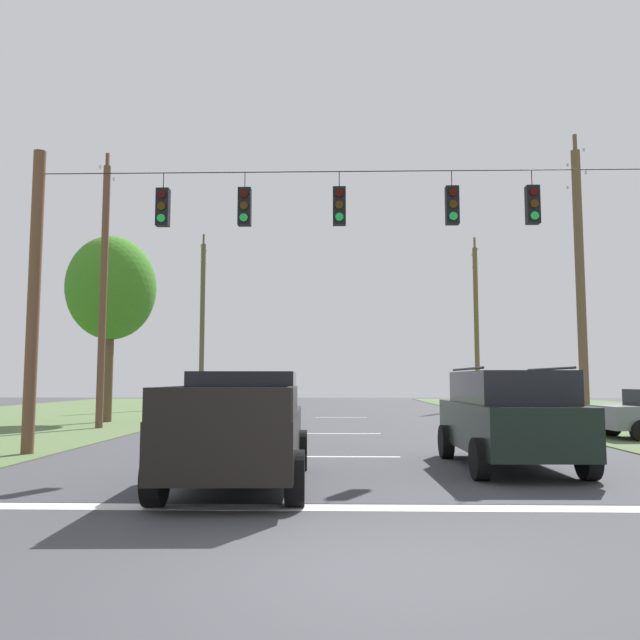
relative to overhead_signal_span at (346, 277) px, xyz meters
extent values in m
plane|color=#3D3D42|center=(-0.01, -9.23, -4.31)|extent=(120.00, 120.00, 0.00)
cube|color=white|center=(-0.01, -6.19, -4.30)|extent=(13.43, 0.45, 0.01)
cube|color=white|center=(-0.01, -0.19, -4.30)|extent=(2.50, 0.15, 0.01)
cube|color=white|center=(-0.01, 6.36, -4.30)|extent=(2.50, 0.15, 0.01)
cube|color=white|center=(-0.01, 15.73, -4.30)|extent=(2.50, 0.15, 0.01)
cylinder|color=brown|center=(-7.73, 0.00, -0.53)|extent=(0.30, 0.30, 7.56)
cylinder|color=black|center=(0.00, 0.00, 2.66)|extent=(15.46, 0.02, 0.02)
cylinder|color=black|center=(-4.57, 0.00, 2.46)|extent=(0.02, 0.02, 0.41)
cube|color=black|center=(-4.57, 0.00, 1.78)|extent=(0.32, 0.24, 0.95)
cylinder|color=#310503|center=(-4.57, -0.14, 2.07)|extent=(0.20, 0.04, 0.20)
cylinder|color=#352203|center=(-4.57, -0.14, 1.77)|extent=(0.20, 0.04, 0.20)
cylinder|color=green|center=(-4.57, -0.14, 1.47)|extent=(0.20, 0.04, 0.20)
cylinder|color=black|center=(-2.52, 0.00, 2.46)|extent=(0.02, 0.02, 0.41)
cube|color=black|center=(-2.52, 0.00, 1.78)|extent=(0.32, 0.24, 0.95)
cylinder|color=#310503|center=(-2.52, -0.14, 2.07)|extent=(0.20, 0.04, 0.20)
cylinder|color=#352203|center=(-2.52, -0.14, 1.77)|extent=(0.20, 0.04, 0.20)
cylinder|color=green|center=(-2.52, -0.14, 1.47)|extent=(0.20, 0.04, 0.20)
cylinder|color=black|center=(-0.17, 0.00, 2.46)|extent=(0.02, 0.02, 0.41)
cube|color=black|center=(-0.17, 0.00, 1.78)|extent=(0.32, 0.24, 0.95)
cylinder|color=#310503|center=(-0.17, -0.14, 2.07)|extent=(0.20, 0.04, 0.20)
cylinder|color=#352203|center=(-0.17, -0.14, 1.77)|extent=(0.20, 0.04, 0.20)
cylinder|color=green|center=(-0.17, -0.14, 1.47)|extent=(0.20, 0.04, 0.20)
cylinder|color=black|center=(2.61, 0.00, 2.46)|extent=(0.02, 0.02, 0.41)
cube|color=black|center=(2.61, 0.00, 1.78)|extent=(0.32, 0.24, 0.95)
cylinder|color=#310503|center=(2.61, -0.14, 2.07)|extent=(0.20, 0.04, 0.20)
cylinder|color=#352203|center=(2.61, -0.14, 1.77)|extent=(0.20, 0.04, 0.20)
cylinder|color=green|center=(2.61, -0.14, 1.47)|extent=(0.20, 0.04, 0.20)
cylinder|color=black|center=(4.58, 0.00, 2.46)|extent=(0.02, 0.02, 0.41)
cube|color=black|center=(4.58, 0.00, 1.78)|extent=(0.32, 0.24, 0.95)
cylinder|color=#310503|center=(4.58, -0.14, 2.07)|extent=(0.20, 0.04, 0.20)
cylinder|color=#352203|center=(4.58, -0.14, 1.77)|extent=(0.20, 0.04, 0.20)
cylinder|color=green|center=(4.58, -0.14, 1.47)|extent=(0.20, 0.04, 0.20)
cube|color=black|center=(-1.92, -4.30, -3.48)|extent=(2.19, 5.47, 0.85)
cube|color=black|center=(-1.94, -3.66, -2.71)|extent=(1.92, 1.97, 0.70)
cube|color=black|center=(-2.81, -5.69, -2.83)|extent=(0.19, 2.38, 0.45)
cube|color=black|center=(-0.93, -5.62, -2.83)|extent=(0.19, 2.38, 0.45)
cube|color=black|center=(-1.83, -6.95, -2.83)|extent=(1.96, 0.17, 0.45)
cylinder|color=black|center=(-2.99, -2.51, -3.91)|extent=(0.31, 0.81, 0.80)
cylinder|color=black|center=(-0.99, -2.43, -3.91)|extent=(0.31, 0.81, 0.80)
cylinder|color=black|center=(-2.85, -6.17, -3.91)|extent=(0.31, 0.81, 0.80)
cylinder|color=black|center=(-0.86, -6.10, -3.91)|extent=(0.31, 0.81, 0.80)
cube|color=black|center=(3.29, -2.00, -3.45)|extent=(2.02, 4.83, 0.95)
cube|color=black|center=(3.29, -2.15, -2.65)|extent=(1.85, 3.23, 0.65)
cylinder|color=black|center=(2.44, -2.16, -2.28)|extent=(0.09, 2.72, 0.05)
cylinder|color=black|center=(4.14, -2.14, -2.28)|extent=(0.09, 2.72, 0.05)
cylinder|color=black|center=(2.29, -0.38, -3.93)|extent=(0.27, 0.76, 0.76)
cylinder|color=black|center=(4.24, -0.36, -3.93)|extent=(0.27, 0.76, 0.76)
cylinder|color=black|center=(2.34, -3.65, -3.93)|extent=(0.27, 0.76, 0.76)
cylinder|color=black|center=(4.29, -3.62, -3.93)|extent=(0.27, 0.76, 0.76)
cube|color=silver|center=(7.64, 9.79, -3.64)|extent=(1.92, 4.35, 0.70)
cube|color=black|center=(7.64, 9.79, -3.04)|extent=(1.68, 2.14, 0.50)
cylinder|color=black|center=(6.70, 11.18, -3.99)|extent=(0.24, 0.65, 0.64)
cylinder|color=black|center=(8.50, 11.23, -3.99)|extent=(0.24, 0.65, 0.64)
cylinder|color=black|center=(6.78, 8.34, -3.99)|extent=(0.24, 0.65, 0.64)
cylinder|color=black|center=(8.58, 8.39, -3.99)|extent=(0.24, 0.65, 0.64)
cylinder|color=black|center=(8.51, 5.34, -3.99)|extent=(0.65, 0.26, 0.64)
cylinder|color=brown|center=(9.02, 8.68, 1.02)|extent=(0.34, 0.34, 10.65)
cube|color=brown|center=(9.02, 8.68, 5.94)|extent=(0.12, 0.12, 2.09)
cylinder|color=#B2B7BC|center=(9.02, 9.51, 6.06)|extent=(0.08, 0.08, 0.12)
cylinder|color=#B2B7BC|center=(9.02, 7.84, 6.06)|extent=(0.08, 0.08, 0.12)
cube|color=brown|center=(9.02, 8.68, 5.04)|extent=(0.12, 0.12, 2.33)
cylinder|color=#B2B7BC|center=(9.02, 9.61, 5.16)|extent=(0.08, 0.08, 0.12)
cylinder|color=#B2B7BC|center=(9.02, 7.74, 5.16)|extent=(0.08, 0.08, 0.12)
cylinder|color=brown|center=(8.93, 26.08, 0.94)|extent=(0.31, 0.31, 10.51)
cube|color=brown|center=(8.93, 26.08, 5.80)|extent=(0.12, 0.12, 2.19)
cylinder|color=#B2B7BC|center=(8.93, 26.96, 5.92)|extent=(0.08, 0.08, 0.12)
cylinder|color=#B2B7BC|center=(8.93, 25.21, 5.92)|extent=(0.08, 0.08, 0.12)
cube|color=brown|center=(8.93, 26.08, 4.90)|extent=(0.12, 0.12, 1.81)
cylinder|color=#B2B7BC|center=(8.93, 26.81, 5.02)|extent=(0.08, 0.08, 0.12)
cylinder|color=#B2B7BC|center=(8.93, 25.36, 5.02)|extent=(0.08, 0.08, 0.12)
cylinder|color=brown|center=(-9.09, 8.29, 0.72)|extent=(0.27, 0.27, 10.05)
cube|color=brown|center=(-9.09, 8.29, 5.35)|extent=(0.12, 0.12, 1.82)
cylinder|color=#B2B7BC|center=(-9.09, 9.02, 5.47)|extent=(0.08, 0.08, 0.12)
cylinder|color=#B2B7BC|center=(-9.09, 7.56, 5.47)|extent=(0.08, 0.08, 0.12)
cylinder|color=brown|center=(-9.00, 25.78, 1.08)|extent=(0.31, 0.31, 10.78)
cube|color=brown|center=(-9.00, 25.78, 6.07)|extent=(0.12, 0.12, 2.13)
cylinder|color=#B2B7BC|center=(-9.00, 26.63, 6.19)|extent=(0.08, 0.08, 0.12)
cylinder|color=#B2B7BC|center=(-9.00, 24.92, 6.19)|extent=(0.08, 0.08, 0.12)
cube|color=brown|center=(-9.00, 25.78, 5.17)|extent=(0.12, 0.12, 1.88)
cylinder|color=#B2B7BC|center=(-9.00, 26.53, 5.29)|extent=(0.08, 0.08, 0.12)
cylinder|color=#B2B7BC|center=(-9.00, 25.03, 5.29)|extent=(0.08, 0.08, 0.12)
cylinder|color=brown|center=(-10.03, 11.75, -2.02)|extent=(0.36, 0.36, 4.57)
ellipsoid|color=#397A1F|center=(-10.03, 11.75, 1.50)|extent=(3.82, 3.82, 4.52)
camera|label=1|loc=(-0.27, -15.36, -2.51)|focal=35.63mm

